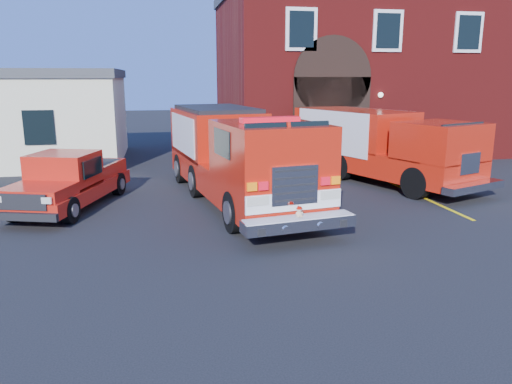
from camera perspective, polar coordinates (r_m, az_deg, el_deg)
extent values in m
plane|color=black|center=(13.52, -0.99, -4.24)|extent=(100.00, 100.00, 0.00)
cube|color=yellow|center=(16.76, 20.80, -1.67)|extent=(0.12, 3.00, 0.01)
cube|color=yellow|center=(19.29, 16.15, 0.53)|extent=(0.12, 3.00, 0.01)
cube|color=yellow|center=(21.94, 12.61, 2.21)|extent=(0.12, 3.00, 0.01)
cube|color=maroon|center=(28.99, 12.00, 12.76)|extent=(15.00, 10.00, 8.00)
cube|color=black|center=(23.13, 8.59, 7.91)|extent=(3.60, 0.12, 4.00)
cylinder|color=black|center=(23.04, 8.76, 12.87)|extent=(3.60, 0.12, 3.60)
cube|color=black|center=(22.63, 5.21, 18.04)|extent=(1.40, 0.10, 1.80)
cube|color=black|center=(24.05, 14.84, 17.38)|extent=(1.40, 0.10, 1.80)
cube|color=black|center=(26.01, 23.14, 16.43)|extent=(1.40, 0.10, 1.80)
cube|color=beige|center=(26.65, -26.00, 7.42)|extent=(10.00, 8.00, 4.00)
cube|color=#3E4143|center=(26.57, -26.47, 12.02)|extent=(10.20, 8.20, 0.40)
cube|color=black|center=(22.28, -23.55, 6.79)|extent=(1.20, 0.10, 1.40)
cylinder|color=black|center=(13.09, -2.49, -2.30)|extent=(0.52, 1.15, 1.11)
cylinder|color=black|center=(13.90, 6.27, -1.45)|extent=(0.52, 1.15, 1.11)
cube|color=#B51B0D|center=(16.35, -2.22, 1.90)|extent=(3.90, 9.37, 0.91)
cube|color=#B51B0D|center=(18.38, -4.49, 6.77)|extent=(3.18, 4.78, 1.62)
cube|color=#B51B0D|center=(13.43, 1.59, 4.70)|extent=(2.99, 3.58, 1.51)
cube|color=black|center=(12.22, 3.79, 5.76)|extent=(2.21, 0.42, 0.95)
cube|color=red|center=(13.33, 1.61, 8.27)|extent=(1.65, 0.59, 0.14)
cube|color=white|center=(12.15, 4.41, -1.09)|extent=(2.50, 0.45, 0.44)
cube|color=silver|center=(12.05, 4.46, 0.76)|extent=(1.21, 0.25, 0.95)
cube|color=silver|center=(12.03, 4.92, -3.59)|extent=(2.88, 0.98, 0.28)
cube|color=#B7B7BF|center=(18.08, -8.40, 6.57)|extent=(0.60, 3.60, 1.31)
cube|color=#B7B7BF|center=(18.76, -0.72, 6.94)|extent=(0.60, 3.60, 1.31)
sphere|color=tan|center=(11.96, 4.94, -2.54)|extent=(0.18, 0.18, 0.16)
sphere|color=tan|center=(11.93, 4.97, -2.01)|extent=(0.15, 0.15, 0.13)
sphere|color=tan|center=(11.91, 4.73, -1.80)|extent=(0.06, 0.06, 0.05)
sphere|color=tan|center=(11.95, 5.15, -1.76)|extent=(0.06, 0.06, 0.05)
ellipsoid|color=#BC0900|center=(11.92, 4.96, -1.82)|extent=(0.15, 0.15, 0.08)
cylinder|color=#BC0900|center=(11.92, 4.98, -1.92)|extent=(0.18, 0.18, 0.01)
cylinder|color=black|center=(15.68, -25.97, -1.71)|extent=(0.49, 0.81, 0.76)
cylinder|color=black|center=(14.86, -20.50, -1.97)|extent=(0.49, 0.81, 0.76)
cube|color=#B21B10|center=(16.72, -20.41, 0.16)|extent=(3.41, 5.57, 0.43)
cube|color=#B21B10|center=(15.06, -23.67, 0.00)|extent=(2.10, 1.89, 0.33)
cube|color=#B21B10|center=(16.33, -21.07, 2.54)|extent=(2.19, 2.17, 0.95)
cube|color=#B21B10|center=(17.99, -18.35, 2.42)|extent=(2.28, 2.44, 0.52)
cube|color=black|center=(14.47, -25.13, -2.58)|extent=(1.89, 0.72, 0.21)
cylinder|color=black|center=(17.54, 17.82, 0.99)|extent=(0.71, 1.13, 1.08)
cylinder|color=black|center=(19.22, 21.99, 1.68)|extent=(0.71, 1.13, 1.08)
cube|color=#B51B0D|center=(20.08, 13.91, 3.56)|extent=(5.11, 8.22, 0.88)
cube|color=#B51B0D|center=(20.98, 11.17, 7.20)|extent=(4.05, 5.46, 1.47)
cube|color=#B51B0D|center=(18.16, 20.33, 5.44)|extent=(3.14, 3.08, 1.28)
cube|color=#B7B7BF|center=(20.16, 8.58, 6.79)|extent=(1.51, 3.87, 1.67)
cube|color=#B7B7BF|center=(21.85, 13.55, 7.05)|extent=(1.51, 3.87, 1.67)
cube|color=silver|center=(17.56, 23.64, 0.52)|extent=(2.63, 1.36, 0.25)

